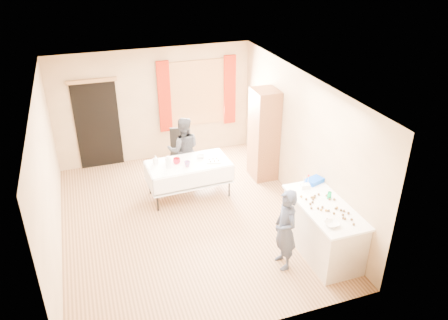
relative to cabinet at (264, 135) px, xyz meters
name	(u,v)px	position (x,y,z in m)	size (l,w,h in m)	color
floor	(188,219)	(-1.99, -1.08, -1.00)	(4.50, 5.50, 0.02)	#9E7047
ceiling	(181,85)	(-1.99, -1.08, 1.62)	(4.50, 5.50, 0.02)	white
wall_back	(155,105)	(-1.99, 1.68, 0.31)	(4.50, 0.02, 2.60)	tan
wall_front	(241,255)	(-1.99, -3.84, 0.31)	(4.50, 0.02, 2.60)	tan
wall_left	(47,178)	(-4.25, -1.08, 0.31)	(0.02, 5.50, 2.60)	tan
wall_right	(301,140)	(0.27, -1.08, 0.31)	(0.02, 5.50, 2.60)	tan
window_frame	(197,93)	(-0.99, 1.64, 0.51)	(1.32, 0.06, 1.52)	olive
window_pane	(197,93)	(-0.99, 1.62, 0.51)	(1.20, 0.02, 1.40)	white
curtain_left	(164,97)	(-1.77, 1.59, 0.51)	(0.28, 0.06, 1.65)	#941907
curtain_right	(230,90)	(-0.21, 1.59, 0.51)	(0.28, 0.06, 1.65)	#941907
doorway	(98,125)	(-3.29, 1.65, 0.01)	(0.95, 0.04, 2.00)	black
door_lintel	(91,81)	(-3.29, 1.62, 1.03)	(1.05, 0.06, 0.08)	olive
cabinet	(264,135)	(0.00, 0.00, 0.00)	(0.50, 0.60, 1.98)	brown
counter	(323,229)	(-0.10, -2.70, -0.54)	(0.76, 1.61, 0.91)	beige
party_table	(189,176)	(-1.73, -0.26, -0.55)	(1.67, 0.91, 0.75)	black
chair	(180,159)	(-1.66, 0.79, -0.69)	(0.50, 0.50, 0.99)	black
girl	(285,230)	(-0.85, -2.81, -0.30)	(0.33, 0.50, 1.37)	#262C41
woman	(184,150)	(-1.66, 0.37, -0.27)	(0.80, 0.68, 1.44)	black
soda_can	(329,195)	(0.06, -2.54, -0.02)	(0.07, 0.07, 0.12)	#019741
mixing_bowl	(332,224)	(-0.30, -3.21, -0.05)	(0.22, 0.22, 0.05)	white
foam_block	(305,186)	(-0.16, -2.12, -0.04)	(0.15, 0.10, 0.08)	white
blue_basket	(315,181)	(0.09, -2.01, -0.04)	(0.30, 0.20, 0.08)	blue
pitcher	(168,163)	(-2.15, -0.36, -0.13)	(0.11, 0.11, 0.22)	silver
cup_red	(177,161)	(-1.96, -0.23, -0.18)	(0.16, 0.16, 0.12)	red
cup_rainbow	(187,164)	(-1.79, -0.42, -0.18)	(0.15, 0.15, 0.11)	red
small_bowl	(201,156)	(-1.44, -0.13, -0.21)	(0.17, 0.17, 0.05)	white
pastry_tray	(214,161)	(-1.24, -0.38, -0.23)	(0.28, 0.20, 0.02)	white
bottle	(156,160)	(-2.35, -0.11, -0.15)	(0.10, 0.10, 0.18)	white
cake_balls	(327,207)	(-0.12, -2.77, -0.06)	(0.52, 0.99, 0.04)	#3F2314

